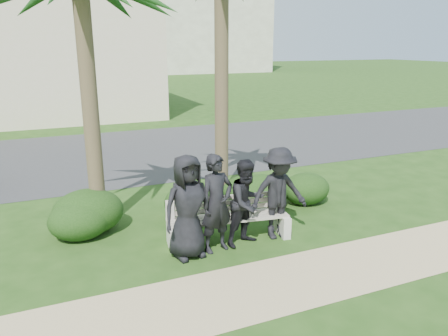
% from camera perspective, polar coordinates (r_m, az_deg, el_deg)
% --- Properties ---
extents(ground, '(160.00, 160.00, 0.00)m').
position_cam_1_polar(ground, '(8.67, 0.11, -9.50)').
color(ground, '#1F4012').
rests_on(ground, ground).
extents(footpath, '(30.00, 1.60, 0.01)m').
position_cam_1_polar(footpath, '(7.25, 5.98, -15.07)').
color(footpath, tan).
rests_on(footpath, ground).
extents(asphalt_street, '(160.00, 8.00, 0.01)m').
position_cam_1_polar(asphalt_street, '(15.94, -11.41, 2.10)').
color(asphalt_street, '#2D2D30').
rests_on(asphalt_street, ground).
extents(stucco_bldg_right, '(8.40, 8.40, 7.30)m').
position_cam_1_polar(stucco_bldg_right, '(25.27, -19.19, 14.94)').
color(stucco_bldg_right, beige).
rests_on(stucco_bldg_right, ground).
extents(park_bench, '(2.46, 0.89, 0.84)m').
position_cam_1_polar(park_bench, '(8.57, 0.57, -7.05)').
color(park_bench, '#A79F8C').
rests_on(park_bench, ground).
extents(man_a, '(1.00, 0.73, 1.90)m').
position_cam_1_polar(man_a, '(7.76, -4.75, -5.08)').
color(man_a, black).
rests_on(man_a, ground).
extents(man_b, '(0.76, 0.58, 1.84)m').
position_cam_1_polar(man_b, '(7.97, -0.95, -4.65)').
color(man_b, black).
rests_on(man_b, ground).
extents(man_c, '(0.97, 0.85, 1.68)m').
position_cam_1_polar(man_c, '(8.26, 3.00, -4.53)').
color(man_c, black).
rests_on(man_c, ground).
extents(man_d, '(1.23, 0.76, 1.83)m').
position_cam_1_polar(man_d, '(8.57, 7.15, -3.31)').
color(man_d, black).
rests_on(man_d, ground).
extents(hedge_a, '(1.43, 1.18, 0.93)m').
position_cam_1_polar(hedge_a, '(9.31, -17.35, -5.32)').
color(hedge_a, '#18340E').
rests_on(hedge_a, ground).
extents(hedge_b, '(1.22, 1.01, 0.80)m').
position_cam_1_polar(hedge_b, '(9.11, -18.33, -6.32)').
color(hedge_b, '#18340E').
rests_on(hedge_b, ground).
extents(hedge_c, '(1.22, 1.01, 0.80)m').
position_cam_1_polar(hedge_c, '(9.65, -4.26, -4.26)').
color(hedge_c, '#18340E').
rests_on(hedge_c, ground).
extents(hedge_d, '(1.12, 0.92, 0.73)m').
position_cam_1_polar(hedge_d, '(10.45, 2.76, -2.85)').
color(hedge_d, '#18340E').
rests_on(hedge_d, ground).
extents(hedge_e, '(1.30, 1.08, 0.85)m').
position_cam_1_polar(hedge_e, '(10.14, 4.76, -3.11)').
color(hedge_e, '#18340E').
rests_on(hedge_e, ground).
extents(hedge_f, '(1.18, 0.97, 0.77)m').
position_cam_1_polar(hedge_f, '(10.70, 10.66, -2.55)').
color(hedge_f, '#18340E').
rests_on(hedge_f, ground).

